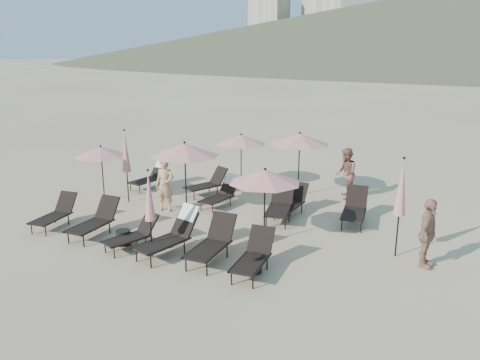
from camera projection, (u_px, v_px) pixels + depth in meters
The scene contains 27 objects.
ground at pixel (195, 254), 12.23m from camera, with size 800.00×800.00×0.00m, color #D6BA8C.
hotel_skyline at pixel (340, 20), 276.66m from camera, with size 109.00×82.00×55.00m.
lounger_0 at pixel (55, 213), 14.09m from camera, with size 0.93×1.69×0.92m.
lounger_1 at pixel (95, 220), 13.40m from camera, with size 0.86×1.80×1.00m.
lounger_2 at pixel (133, 234), 12.52m from camera, with size 0.95×1.62×0.87m.
lounger_3 at pixel (172, 233), 12.18m from camera, with size 0.96×1.94×1.16m.
lounger_4 at pixel (212, 242), 11.77m from camera, with size 0.91×1.87×1.04m.
lounger_5 at pixel (254, 255), 11.10m from camera, with size 0.90×1.73×0.95m.
lounger_6 at pixel (151, 175), 18.22m from camera, with size 0.75×1.73×1.05m.
lounger_7 at pixel (208, 183), 17.30m from camera, with size 1.16×1.78×0.96m.
lounger_8 at pixel (222, 192), 16.00m from camera, with size 0.72×1.67×1.01m.
lounger_9 at pixel (292, 202), 15.16m from camera, with size 0.66×1.63×0.93m.
lounger_10 at pixel (280, 204), 14.72m from camera, with size 1.24×1.98×1.06m.
lounger_11 at pixel (355, 208), 14.41m from camera, with size 1.03×1.86×1.01m.
umbrella_open_0 at pixel (101, 152), 16.29m from camera, with size 1.86×1.86×2.01m.
umbrella_open_1 at pixel (185, 150), 14.89m from camera, with size 2.22×2.22×2.39m.
umbrella_open_2 at pixel (265, 177), 12.54m from camera, with size 1.98×1.98×2.13m.
umbrella_open_3 at pixel (241, 140), 17.97m from camera, with size 1.97×1.97×2.12m.
umbrella_open_4 at pixel (300, 139), 16.81m from camera, with size 2.21×2.21×2.37m.
umbrella_closed_0 at pixel (149, 196), 11.67m from camera, with size 0.27×0.27×2.34m.
umbrella_closed_1 at pixel (401, 188), 11.65m from camera, with size 0.31×0.31×2.64m.
umbrella_closed_2 at pixel (126, 152), 16.07m from camera, with size 0.30×0.30×2.60m.
side_table_0 at pixel (123, 237), 12.80m from camera, with size 0.41×0.41×0.41m, color black.
side_table_1 at pixel (255, 263), 11.18m from camera, with size 0.36×0.36×0.45m, color black.
beachgoer_a at pixel (165, 185), 15.40m from camera, with size 0.65×0.42×1.77m, color tan.
beachgoer_b at pixel (346, 174), 16.73m from camera, with size 0.90×0.70×1.85m, color #8F584A.
beachgoer_c at pixel (427, 233), 11.30m from camera, with size 1.02×0.42×1.74m, color #A97960.
Camera 1 is at (6.86, -9.06, 5.08)m, focal length 35.00 mm.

